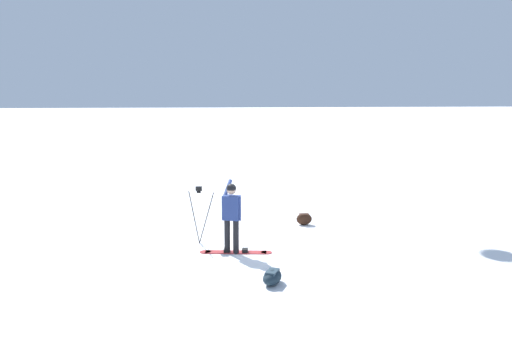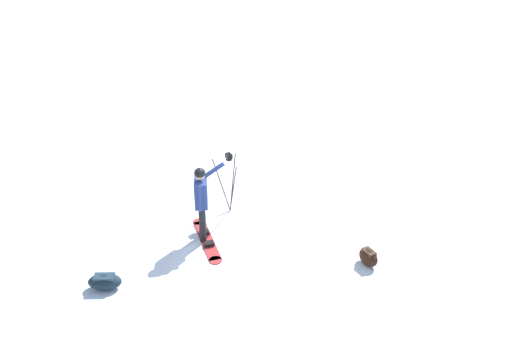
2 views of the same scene
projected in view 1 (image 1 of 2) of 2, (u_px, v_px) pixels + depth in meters
name	position (u px, v px, depth m)	size (l,w,h in m)	color
ground_plane	(255.00, 244.00, 13.71)	(300.00, 300.00, 0.00)	white
snowboarder	(232.00, 211.00, 12.79)	(0.76, 0.47, 1.73)	black
snowboard	(236.00, 252.00, 12.97)	(0.51, 1.73, 0.10)	#B23333
gear_bag_large	(304.00, 219.00, 15.72)	(0.28, 0.46, 0.35)	black
camera_tripod	(199.00, 203.00, 13.65)	(0.61, 0.66, 1.48)	#262628
gear_bag_small	(272.00, 277.00, 10.79)	(0.71, 0.59, 0.29)	#192833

